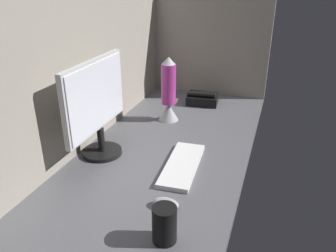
{
  "coord_description": "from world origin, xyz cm",
  "views": [
    {
      "loc": [
        -132.39,
        -48.6,
        76.49
      ],
      "look_at": [
        -5.62,
        0.0,
        14.0
      ],
      "focal_mm": 35.96,
      "sensor_mm": 36.0,
      "label": 1
    }
  ],
  "objects_px": {
    "mouse": "(166,203)",
    "mug_black_travel": "(164,224)",
    "lava_lamp": "(169,94)",
    "monitor": "(96,104)",
    "desk_phone": "(203,98)",
    "keyboard": "(182,165)"
  },
  "relations": [
    {
      "from": "mouse",
      "to": "mug_black_travel",
      "type": "bearing_deg",
      "value": -160.52
    },
    {
      "from": "mug_black_travel",
      "to": "lava_lamp",
      "type": "relative_size",
      "value": 0.34
    },
    {
      "from": "mouse",
      "to": "lava_lamp",
      "type": "bearing_deg",
      "value": 19.97
    },
    {
      "from": "mug_black_travel",
      "to": "lava_lamp",
      "type": "xyz_separation_m",
      "value": [
        0.89,
        0.29,
        0.09
      ]
    },
    {
      "from": "mug_black_travel",
      "to": "mouse",
      "type": "bearing_deg",
      "value": 17.83
    },
    {
      "from": "monitor",
      "to": "mouse",
      "type": "relative_size",
      "value": 4.78
    },
    {
      "from": "lava_lamp",
      "to": "desk_phone",
      "type": "xyz_separation_m",
      "value": [
        0.32,
        -0.12,
        -0.12
      ]
    },
    {
      "from": "monitor",
      "to": "mug_black_travel",
      "type": "bearing_deg",
      "value": -132.46
    },
    {
      "from": "monitor",
      "to": "lava_lamp",
      "type": "relative_size",
      "value": 1.27
    },
    {
      "from": "keyboard",
      "to": "lava_lamp",
      "type": "xyz_separation_m",
      "value": [
        0.46,
        0.22,
        0.14
      ]
    },
    {
      "from": "monitor",
      "to": "keyboard",
      "type": "bearing_deg",
      "value": -88.84
    },
    {
      "from": "keyboard",
      "to": "mouse",
      "type": "height_order",
      "value": "mouse"
    },
    {
      "from": "lava_lamp",
      "to": "desk_phone",
      "type": "relative_size",
      "value": 1.74
    },
    {
      "from": "monitor",
      "to": "lava_lamp",
      "type": "distance_m",
      "value": 0.51
    },
    {
      "from": "monitor",
      "to": "mug_black_travel",
      "type": "height_order",
      "value": "monitor"
    },
    {
      "from": "desk_phone",
      "to": "monitor",
      "type": "bearing_deg",
      "value": 160.04
    },
    {
      "from": "keyboard",
      "to": "lava_lamp",
      "type": "distance_m",
      "value": 0.53
    },
    {
      "from": "mug_black_travel",
      "to": "desk_phone",
      "type": "relative_size",
      "value": 0.6
    },
    {
      "from": "monitor",
      "to": "mouse",
      "type": "xyz_separation_m",
      "value": [
        -0.27,
        -0.41,
        -0.23
      ]
    },
    {
      "from": "mug_black_travel",
      "to": "desk_phone",
      "type": "bearing_deg",
      "value": 8.25
    },
    {
      "from": "monitor",
      "to": "mouse",
      "type": "distance_m",
      "value": 0.54
    },
    {
      "from": "mouse",
      "to": "monitor",
      "type": "bearing_deg",
      "value": 58.4
    }
  ]
}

